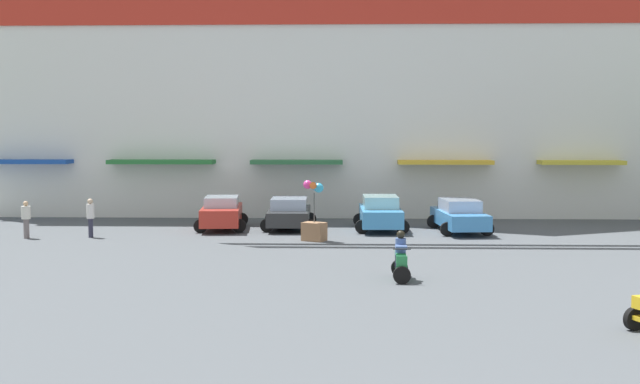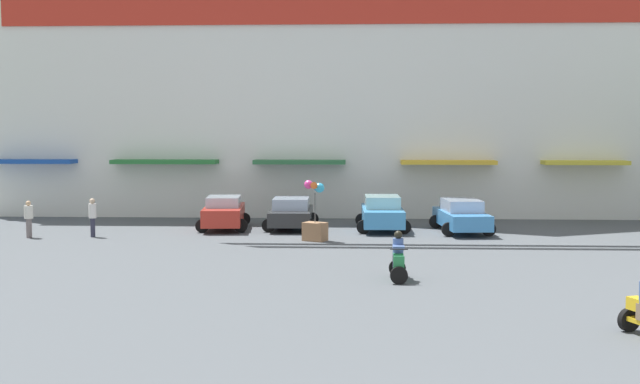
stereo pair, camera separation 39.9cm
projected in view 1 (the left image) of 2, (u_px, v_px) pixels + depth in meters
The scene contains 10 objects.
ground_plane at pixel (388, 286), 22.40m from camera, with size 128.00×128.00×0.00m, color #4E5357.
colonial_building at pixel (368, 41), 45.29m from camera, with size 40.77×18.57×21.96m.
parked_car_0 at pixel (222, 213), 35.11m from camera, with size 2.50×4.12×1.48m.
parked_car_1 at pixel (289, 213), 35.29m from camera, with size 2.49×4.13×1.40m.
parked_car_2 at pixel (380, 213), 34.85m from camera, with size 2.41×4.20×1.54m.
parked_car_3 at pixel (459, 215), 34.18m from camera, with size 2.58×4.53×1.44m.
scooter_rider_0 at pixel (401, 260), 23.31m from camera, with size 0.53×1.36×1.48m.
pedestrian_0 at pixel (90, 215), 32.40m from camera, with size 0.36×0.36×1.63m.
pedestrian_1 at pixel (26, 217), 32.16m from camera, with size 0.49×0.49×1.55m.
balloon_vendor_cart at pixel (314, 219), 31.44m from camera, with size 1.07×0.94×2.46m.
Camera 1 is at (-1.21, -9.16, 4.51)m, focal length 43.83 mm.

